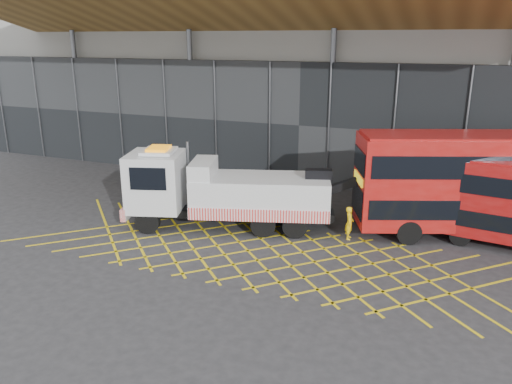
% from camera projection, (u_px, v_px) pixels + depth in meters
% --- Properties ---
extents(ground_plane, '(120.00, 120.00, 0.00)m').
position_uv_depth(ground_plane, '(187.00, 241.00, 24.26)').
color(ground_plane, '#27272A').
extents(road_markings, '(24.76, 7.16, 0.01)m').
position_uv_depth(road_markings, '(264.00, 253.00, 22.81)').
color(road_markings, gold).
rests_on(road_markings, ground_plane).
extents(construction_building, '(55.00, 23.97, 18.00)m').
position_uv_depth(construction_building, '(328.00, 44.00, 37.17)').
color(construction_building, gray).
rests_on(construction_building, ground_plane).
extents(recovery_truck, '(12.09, 5.86, 4.25)m').
position_uv_depth(recovery_truck, '(221.00, 191.00, 25.48)').
color(recovery_truck, black).
rests_on(recovery_truck, ground_plane).
extents(bus_towed, '(12.67, 7.25, 5.09)m').
position_uv_depth(bus_towed, '(487.00, 180.00, 24.20)').
color(bus_towed, '#9E0F0C').
rests_on(bus_towed, ground_plane).
extents(worker, '(0.46, 0.64, 1.65)m').
position_uv_depth(worker, '(349.00, 223.00, 24.26)').
color(worker, yellow).
rests_on(worker, ground_plane).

